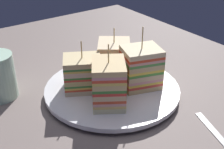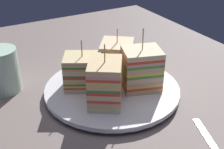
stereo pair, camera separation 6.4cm
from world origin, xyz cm
name	(u,v)px [view 2 (the right image)]	position (x,y,z in cm)	size (l,w,h in cm)	color
ground_plane	(112,97)	(0.00, 0.00, -0.90)	(108.95, 83.88, 1.80)	slate
plate	(112,89)	(0.00, 0.00, 1.03)	(28.78, 28.78, 1.70)	white
sandwich_wedge_0	(83,72)	(-3.06, -5.20, 5.28)	(9.15, 9.75, 10.75)	beige
sandwich_wedge_1	(105,83)	(4.50, -4.04, 6.10)	(9.81, 9.33, 12.47)	beige
sandwich_wedge_2	(141,69)	(3.02, 5.24, 6.05)	(8.60, 9.36, 13.30)	#E1BE7F
sandwich_wedge_3	(117,59)	(-4.62, 3.89, 5.54)	(10.35, 10.21, 11.01)	beige
chip_pile	(112,79)	(-2.13, 1.12, 2.35)	(6.11, 6.09, 1.54)	#ECC36E
drinking_glass	(2,73)	(-13.06, -19.80, 4.12)	(7.31, 7.31, 9.63)	silver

